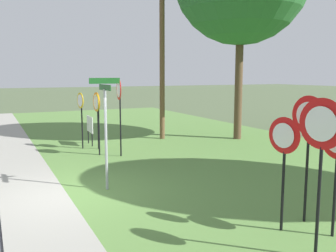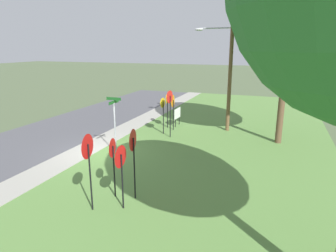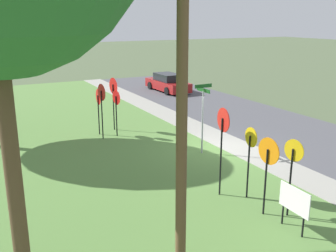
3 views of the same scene
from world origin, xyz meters
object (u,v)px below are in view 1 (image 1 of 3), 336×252
Objects in this scene: stop_sign_far_left at (98,112)px; stop_sign_near_left at (97,108)px; yield_sign_near_left at (336,149)px; yield_sign_far_right at (308,128)px; utility_pole at (159,34)px; notice_board at (90,126)px; yield_sign_far_left at (321,139)px; stop_sign_near_right at (119,100)px; stop_sign_far_center at (81,109)px; yield_sign_near_right at (283,147)px; street_name_post at (106,124)px.

stop_sign_near_left is at bearing 171.43° from stop_sign_far_left.
stop_sign_near_left is 1.03× the size of yield_sign_near_left.
stop_sign_far_left is 9.19m from yield_sign_near_left.
yield_sign_far_right is at bearing 19.41° from stop_sign_far_left.
utility_pole reaches higher than notice_board.
yield_sign_far_left reaches higher than stop_sign_near_left.
yield_sign_far_left is 12.26m from utility_pole.
utility_pole is at bearing 104.81° from stop_sign_near_left.
stop_sign_near_right is 3.07m from notice_board.
stop_sign_near_right is at bearing 55.24° from stop_sign_far_left.
stop_sign_near_left is 9.50m from yield_sign_far_right.
stop_sign_far_center reaches higher than yield_sign_near_right.
stop_sign_near_right reaches higher than yield_sign_far_right.
yield_sign_far_right is 2.11× the size of notice_board.
yield_sign_near_left is at bearing 107.04° from yield_sign_far_left.
yield_sign_near_left is at bearing -7.87° from utility_pole.
street_name_post is at bearing -16.83° from stop_sign_near_left.
stop_sign_far_center is 0.26× the size of utility_pole.
utility_pole is at bearing 92.79° from notice_board.
yield_sign_far_right is (-0.77, 0.07, 0.30)m from yield_sign_near_left.
notice_board is at bearing 134.15° from stop_sign_far_center.
street_name_post is 2.37× the size of notice_board.
street_name_post is 8.51m from utility_pole.
yield_sign_near_left is (8.97, 2.02, 0.03)m from stop_sign_far_left.
yield_sign_far_left reaches higher than stop_sign_far_center.
stop_sign_far_left is 8.46m from yield_sign_far_right.
stop_sign_far_left is 8.44m from yield_sign_near_right.
yield_sign_near_right is 0.84× the size of yield_sign_far_left.
street_name_post is at bearing -150.55° from yield_sign_far_right.
yield_sign_far_right is at bearing -8.06° from utility_pole.
utility_pole is 7.25× the size of notice_board.
street_name_post is at bearing -161.48° from yield_sign_near_right.
yield_sign_far_left is 5.55m from street_name_post.
yield_sign_far_left reaches higher than yield_sign_far_right.
stop_sign_far_left is 1.03× the size of yield_sign_near_right.
yield_sign_far_right is at bearing 17.78° from stop_sign_near_right.
yield_sign_far_right is 4.98m from street_name_post.
stop_sign_far_center is at bearing -128.89° from stop_sign_near_left.
stop_sign_near_left is at bearing 166.33° from street_name_post.
stop_sign_far_left is 1.00× the size of stop_sign_far_center.
stop_sign_near_right is 1.25× the size of stop_sign_far_center.
yield_sign_near_left is at bearing 36.46° from yield_sign_near_right.
stop_sign_far_center is 1.02× the size of yield_sign_near_right.
stop_sign_near_left is 0.89× the size of yield_sign_far_right.
notice_board is (-10.39, -1.86, -1.15)m from yield_sign_far_right.
stop_sign_far_center is 10.00m from yield_sign_far_right.
stop_sign_far_center is 5.08m from utility_pole.
yield_sign_near_left is at bearing -13.69° from yield_sign_far_right.
yield_sign_far_left is at bearing -64.08° from yield_sign_near_left.
yield_sign_near_right reaches higher than notice_board.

